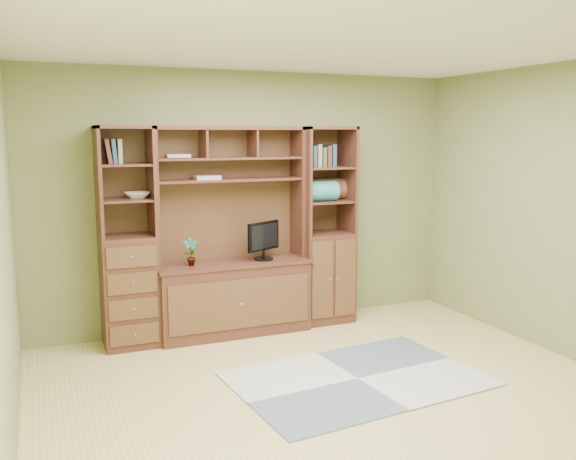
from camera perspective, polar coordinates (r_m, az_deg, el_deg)
name	(u,v)px	position (r m, az deg, el deg)	size (l,w,h in m)	color
room	(341,227)	(4.47, 4.97, 0.26)	(4.60, 4.10, 2.64)	#D1B86E
center_hutch	(232,232)	(5.99, -5.24, -0.18)	(1.54, 0.53, 2.05)	#482319
left_tower	(127,238)	(5.81, -14.80, -0.73)	(0.50, 0.45, 2.05)	#482319
right_tower	(325,225)	(6.40, 3.44, 0.43)	(0.55, 0.45, 2.05)	#482319
rug	(358,379)	(5.12, 6.55, -13.68)	(1.96, 1.31, 0.01)	gray
monitor	(263,234)	(6.06, -2.31, -0.34)	(0.43, 0.19, 0.53)	black
orchid	(191,252)	(5.87, -9.10, -2.03)	(0.14, 0.10, 0.27)	#985D33
magazines	(207,177)	(5.95, -7.60, 4.90)	(0.24, 0.17, 0.04)	#ADA494
bowl	(137,195)	(5.78, -13.96, 3.18)	(0.23, 0.23, 0.06)	silver
blanket_teal	(320,191)	(6.28, 2.99, 3.66)	(0.36, 0.21, 0.21)	teal
blanket_red	(328,189)	(6.46, 3.74, 3.87)	(0.40, 0.22, 0.22)	brown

